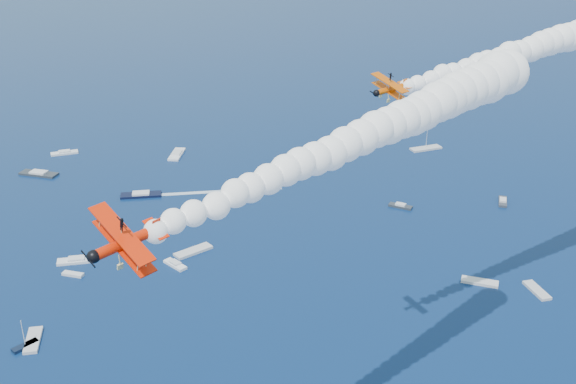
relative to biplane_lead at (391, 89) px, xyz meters
name	(u,v)px	position (x,y,z in m)	size (l,w,h in m)	color
biplane_lead	(391,89)	(0.00, 0.00, 0.00)	(6.62, 7.43, 4.47)	#D95304
biplane_trail	(126,242)	(-44.54, -30.85, -3.23)	(8.26, 9.26, 5.58)	red
smoke_trail_lead	(545,45)	(34.51, 8.31, 2.75)	(70.27, 22.30, 12.58)	white
smoke_trail_trail	(367,135)	(-11.94, -16.82, -0.48)	(66.78, 32.77, 12.58)	white
spectator_boats	(154,229)	(-27.61, 83.60, -59.92)	(220.75, 193.31, 0.70)	white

